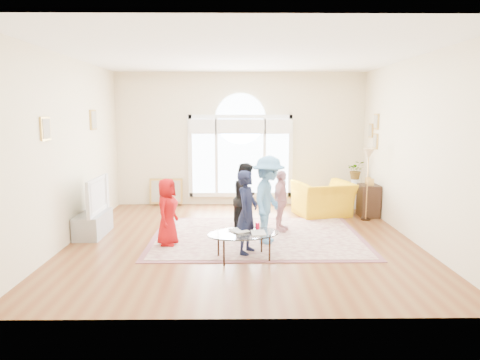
{
  "coord_description": "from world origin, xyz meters",
  "views": [
    {
      "loc": [
        -0.12,
        -7.39,
        2.23
      ],
      "look_at": [
        -0.04,
        0.3,
        1.03
      ],
      "focal_mm": 32.0,
      "sensor_mm": 36.0,
      "label": 1
    }
  ],
  "objects_px": {
    "armchair": "(323,199)",
    "tv_console": "(93,224)",
    "coffee_table": "(244,234)",
    "area_rug": "(257,236)",
    "television": "(92,195)"
  },
  "relations": [
    {
      "from": "armchair",
      "to": "tv_console",
      "type": "bearing_deg",
      "value": 3.48
    },
    {
      "from": "coffee_table",
      "to": "armchair",
      "type": "relative_size",
      "value": 1.08
    },
    {
      "from": "tv_console",
      "to": "area_rug",
      "type": "bearing_deg",
      "value": -2.81
    },
    {
      "from": "tv_console",
      "to": "television",
      "type": "xyz_separation_m",
      "value": [
        0.01,
        0.0,
        0.54
      ]
    },
    {
      "from": "television",
      "to": "armchair",
      "type": "distance_m",
      "value": 4.8
    },
    {
      "from": "area_rug",
      "to": "tv_console",
      "type": "height_order",
      "value": "tv_console"
    },
    {
      "from": "coffee_table",
      "to": "armchair",
      "type": "distance_m",
      "value": 3.37
    },
    {
      "from": "area_rug",
      "to": "armchair",
      "type": "distance_m",
      "value": 2.27
    },
    {
      "from": "area_rug",
      "to": "television",
      "type": "xyz_separation_m",
      "value": [
        -3.02,
        0.15,
        0.74
      ]
    },
    {
      "from": "tv_console",
      "to": "armchair",
      "type": "distance_m",
      "value": 4.79
    },
    {
      "from": "television",
      "to": "area_rug",
      "type": "bearing_deg",
      "value": -2.82
    },
    {
      "from": "coffee_table",
      "to": "armchair",
      "type": "height_order",
      "value": "armchair"
    },
    {
      "from": "television",
      "to": "armchair",
      "type": "bearing_deg",
      "value": 18.1
    },
    {
      "from": "area_rug",
      "to": "coffee_table",
      "type": "relative_size",
      "value": 2.88
    },
    {
      "from": "area_rug",
      "to": "television",
      "type": "height_order",
      "value": "television"
    }
  ]
}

